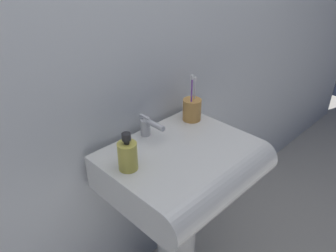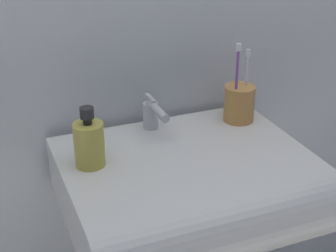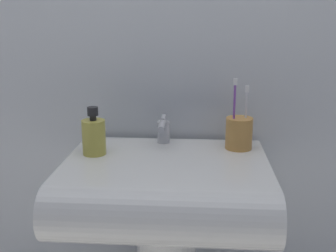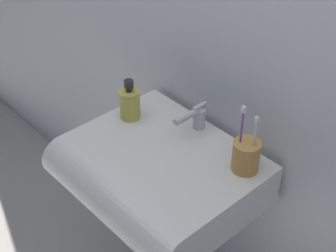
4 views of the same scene
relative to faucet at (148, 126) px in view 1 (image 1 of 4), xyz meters
The scene contains 6 objects.
wall_back 0.33m from the faucet, 77.59° to the left, with size 5.00×0.05×2.40m, color silver.
sink_pedestal 0.56m from the faucet, 81.38° to the right, with size 0.18×0.18×0.69m, color white.
sink_basin 0.24m from the faucet, 83.64° to the right, with size 0.59×0.49×0.15m.
faucet is the anchor object (origin of this frame).
toothbrush_cup 0.24m from the faucet, ahead, with size 0.08×0.08×0.22m.
soap_bottle 0.23m from the faucet, 149.60° to the right, with size 0.07×0.07×0.15m.
Camera 1 is at (-0.79, -0.74, 1.55)m, focal length 35.00 mm.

